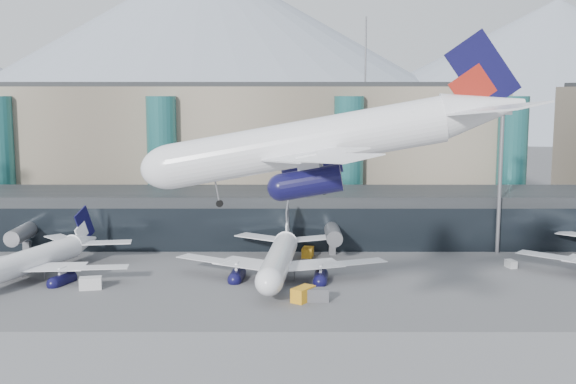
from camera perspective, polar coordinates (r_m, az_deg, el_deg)
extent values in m
plane|color=#515154|center=(85.63, 5.42, -12.09)|extent=(900.00, 900.00, 0.00)
cube|color=black|center=(140.36, 3.26, -1.92)|extent=(170.00, 18.00, 10.00)
cube|color=black|center=(131.81, 3.47, -3.03)|extent=(170.00, 0.40, 8.00)
cylinder|color=slate|center=(137.81, -19.99, -2.94)|extent=(2.80, 14.00, 2.80)
cube|color=slate|center=(138.40, -19.92, -4.16)|extent=(1.20, 1.20, 2.40)
cylinder|color=slate|center=(129.71, 3.52, -3.12)|extent=(2.80, 14.00, 2.80)
cube|color=slate|center=(130.34, 3.51, -4.42)|extent=(1.20, 1.20, 2.40)
cube|color=gray|center=(171.45, -5.70, 3.26)|extent=(130.00, 30.00, 30.00)
cube|color=black|center=(170.83, -5.77, 8.45)|extent=(123.50, 28.00, 1.00)
cylinder|color=#246666|center=(157.12, -9.91, 2.37)|extent=(6.40, 6.40, 28.00)
cylinder|color=#246666|center=(155.28, 4.80, 2.39)|extent=(6.40, 6.40, 28.00)
cylinder|color=#246666|center=(161.96, 17.25, 2.29)|extent=(6.40, 6.40, 28.00)
cylinder|color=slate|center=(171.09, 6.16, 10.96)|extent=(0.40, 0.40, 16.00)
cone|color=gray|center=(463.60, -6.52, 11.29)|extent=(400.00, 400.00, 110.00)
cone|color=gray|center=(489.78, 20.38, 9.20)|extent=(340.00, 340.00, 85.00)
cylinder|color=slate|center=(134.52, 16.39, 0.55)|extent=(0.70, 0.70, 25.00)
cube|color=slate|center=(133.50, 16.62, 6.00)|extent=(3.00, 1.20, 0.60)
cylinder|color=white|center=(69.05, 3.08, 5.34)|extent=(26.77, 6.32, 4.39)
ellipsoid|color=white|center=(70.58, -7.80, 5.34)|extent=(6.46, 4.83, 4.39)
cone|color=white|center=(70.77, 17.08, 5.24)|extent=(7.88, 4.94, 4.39)
cube|color=white|center=(59.62, 4.70, 4.17)|extent=(12.75, 20.00, 0.22)
cylinder|color=#0D0C35|center=(62.09, 3.27, 2.27)|extent=(5.47, 2.80, 2.42)
cube|color=white|center=(65.60, 18.10, 5.18)|extent=(7.44, 10.54, 0.18)
cube|color=white|center=(78.53, 4.61, 5.14)|extent=(14.86, 19.68, 0.22)
cylinder|color=#0D0C35|center=(76.42, 3.46, 3.38)|extent=(5.47, 2.80, 2.42)
cube|color=white|center=(75.94, 16.20, 5.62)|extent=(8.45, 10.35, 0.18)
cube|color=#0D0C35|center=(70.78, 17.50, 8.07)|extent=(6.56, 0.74, 7.74)
cube|color=maroon|center=(70.54, 16.55, 7.04)|extent=(4.40, 0.63, 4.23)
cylinder|color=slate|center=(70.06, -4.56, 3.02)|extent=(0.18, 0.18, 3.52)
cylinder|color=black|center=(70.21, -4.55, 1.77)|extent=(0.80, 0.33, 0.78)
cylinder|color=black|center=(66.77, 3.98, 1.45)|extent=(1.03, 0.46, 1.00)
cylinder|color=black|center=(72.01, 4.00, 1.94)|extent=(1.03, 0.46, 1.00)
cylinder|color=white|center=(120.62, -19.29, -4.46)|extent=(11.19, 22.52, 3.74)
cone|color=white|center=(131.87, -15.32, -3.15)|extent=(5.71, 7.34, 3.74)
cube|color=white|center=(117.17, -15.70, -4.97)|extent=(16.57, 6.92, 0.19)
cylinder|color=#0D0C35|center=(117.72, -16.81, -5.91)|extent=(3.47, 4.95, 2.06)
cube|color=white|center=(129.31, -13.68, -3.22)|extent=(8.76, 4.39, 0.15)
cube|color=white|center=(127.10, -21.65, -4.23)|extent=(15.31, 15.27, 0.19)
cylinder|color=#0D0C35|center=(125.31, -21.33, -5.28)|extent=(3.47, 4.95, 2.06)
cube|color=white|center=(134.46, -16.90, -2.91)|extent=(8.03, 8.39, 0.15)
cube|color=#0D0C35|center=(131.59, -15.29, -1.84)|extent=(2.11, 5.34, 6.59)
cube|color=white|center=(131.01, -15.51, -2.39)|extent=(1.52, 3.61, 3.60)
cylinder|color=slate|center=(115.35, -21.72, -6.39)|extent=(0.15, 0.15, 3.00)
cylinder|color=black|center=(115.67, -21.69, -7.02)|extent=(0.45, 0.71, 0.66)
cylinder|color=black|center=(120.82, -18.09, -6.20)|extent=(0.60, 0.92, 0.85)
cylinder|color=black|center=(123.58, -19.74, -5.96)|extent=(0.60, 0.92, 0.85)
cylinder|color=white|center=(113.79, -0.65, -4.58)|extent=(6.17, 24.40, 4.00)
ellipsoid|color=white|center=(102.12, -1.36, -6.08)|extent=(4.49, 5.94, 4.00)
cone|color=white|center=(128.85, 0.06, -2.98)|extent=(4.61, 7.23, 4.00)
cube|color=white|center=(115.07, 3.72, -4.79)|extent=(18.21, 11.36, 0.20)
cylinder|color=#0D0C35|center=(114.28, 2.65, -5.93)|extent=(2.63, 5.01, 2.20)
cube|color=white|center=(128.48, 2.20, -2.93)|extent=(9.60, 6.65, 0.16)
cube|color=white|center=(116.78, -4.79, -4.61)|extent=(17.85, 13.74, 0.20)
cylinder|color=#0D0C35|center=(115.59, -3.88, -5.78)|extent=(2.63, 5.01, 2.20)
cube|color=white|center=(129.34, -2.08, -2.85)|extent=(9.39, 7.79, 0.16)
cube|color=slate|center=(128.61, 0.07, -1.55)|extent=(0.78, 5.97, 7.04)
cube|color=white|center=(127.81, 0.03, -2.16)|extent=(0.64, 4.00, 3.85)
cylinder|color=slate|center=(106.26, -1.13, -6.96)|extent=(0.16, 0.16, 3.20)
cylinder|color=black|center=(106.64, -1.12, -7.68)|extent=(0.32, 0.73, 0.71)
cylinder|color=black|center=(115.52, 0.59, -6.43)|extent=(0.44, 0.94, 0.91)
cylinder|color=black|center=(116.00, -1.79, -6.37)|extent=(0.44, 0.94, 0.91)
cube|color=white|center=(126.26, 21.44, -4.12)|extent=(17.73, 15.87, 0.21)
cube|color=#BEBEBE|center=(112.01, -15.34, -6.96)|extent=(3.51, 2.40, 1.81)
cube|color=orange|center=(128.19, 1.57, -4.78)|extent=(2.31, 3.22, 1.70)
cube|color=#4D4D52|center=(102.28, 2.31, -8.12)|extent=(3.33, 1.81, 1.83)
cube|color=#4D4D52|center=(126.62, -19.70, -5.35)|extent=(3.91, 3.99, 2.04)
cube|color=#BEBEBE|center=(126.35, 17.19, -5.44)|extent=(1.70, 2.39, 1.27)
cube|color=orange|center=(102.22, 1.21, -8.07)|extent=(3.66, 4.07, 2.01)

